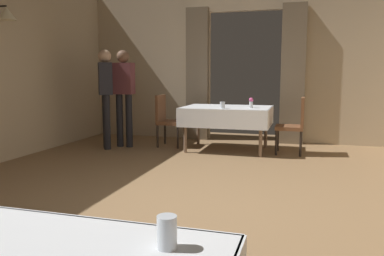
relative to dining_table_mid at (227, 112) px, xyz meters
The scene contains 10 objects.
ground 3.14m from the dining_table_mid, 87.75° to the right, with size 10.08×10.08×0.00m, color olive.
wall_back 1.41m from the dining_table_mid, 83.82° to the left, with size 6.40×0.27×3.00m.
dining_table_mid is the anchor object (origin of this frame).
chair_mid_left 1.14m from the dining_table_mid, behind, with size 0.44×0.44×0.93m.
chair_mid_right 1.13m from the dining_table_mid, ahead, with size 0.44×0.44×0.93m.
glass_near_b 5.49m from the dining_table_mid, 80.88° to the right, with size 0.06×0.06×0.11m, color silver.
flower_vase_mid 0.47m from the dining_table_mid, 11.60° to the right, with size 0.07×0.07×0.17m.
glass_mid_b 0.38m from the dining_table_mid, 91.41° to the right, with size 0.08×0.08×0.11m, color silver.
person_waiter_by_doorway 2.14m from the dining_table_mid, 168.07° to the right, with size 0.38×0.42×1.72m.
person_diner_standing_aside 1.88m from the dining_table_mid, behind, with size 0.37×0.24×1.72m.
Camera 1 is at (1.15, -3.44, 1.29)m, focal length 36.34 mm.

